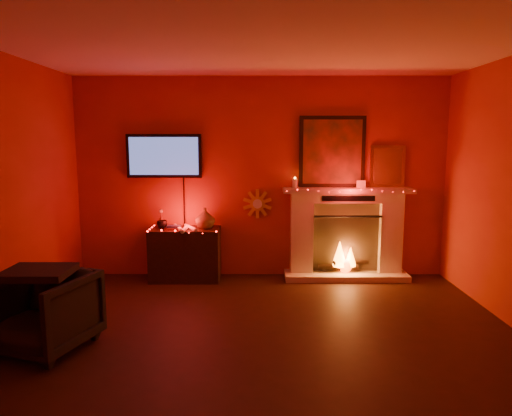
{
  "coord_description": "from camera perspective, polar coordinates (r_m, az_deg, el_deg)",
  "views": [
    {
      "loc": [
        -0.05,
        -3.68,
        1.86
      ],
      "look_at": [
        -0.07,
        1.7,
        1.06
      ],
      "focal_mm": 32.0,
      "sensor_mm": 36.0,
      "label": 1
    }
  ],
  "objects": [
    {
      "name": "tv",
      "position": [
        6.26,
        -11.4,
        6.37
      ],
      "size": [
        1.0,
        0.07,
        1.24
      ],
      "color": "black",
      "rests_on": "room"
    },
    {
      "name": "armchair",
      "position": [
        4.56,
        -25.01,
        -11.69
      ],
      "size": [
        0.95,
        0.97,
        0.7
      ],
      "primitive_type": "imported",
      "rotation": [
        0.0,
        0.0,
        -0.33
      ],
      "color": "black",
      "rests_on": "floor"
    },
    {
      "name": "room",
      "position": [
        3.72,
        0.96,
        0.6
      ],
      "size": [
        5.0,
        5.0,
        5.0
      ],
      "color": "black",
      "rests_on": "ground"
    },
    {
      "name": "sunburst_clock",
      "position": [
        6.22,
        0.18,
        0.53
      ],
      "size": [
        0.4,
        0.03,
        0.4
      ],
      "color": "gold",
      "rests_on": "room"
    },
    {
      "name": "console_table",
      "position": [
        6.19,
        -8.73,
        -5.35
      ],
      "size": [
        0.92,
        0.58,
        0.97
      ],
      "color": "black",
      "rests_on": "floor"
    },
    {
      "name": "fireplace",
      "position": [
        6.29,
        11.1,
        -2.08
      ],
      "size": [
        1.72,
        0.4,
        2.18
      ],
      "color": "beige",
      "rests_on": "floor"
    }
  ]
}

